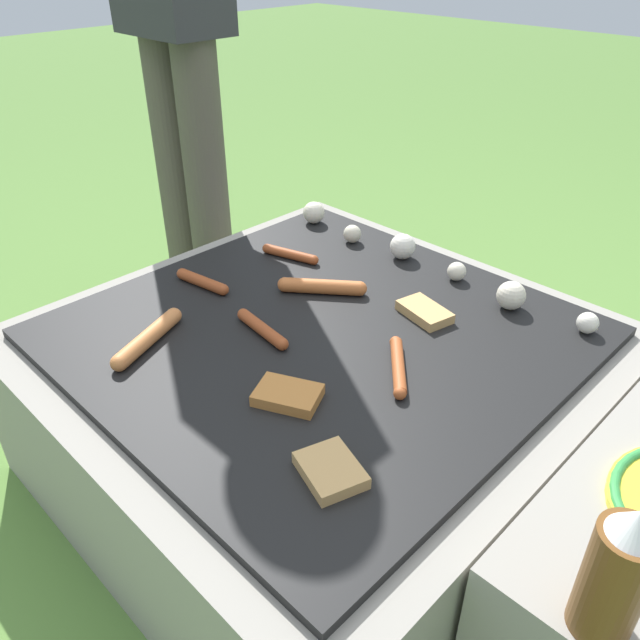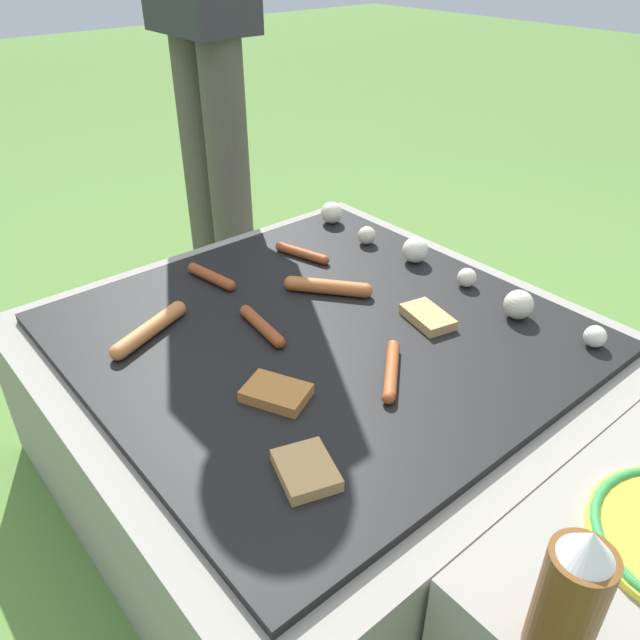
# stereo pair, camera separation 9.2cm
# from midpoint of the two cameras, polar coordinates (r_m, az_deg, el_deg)

# --- Properties ---
(ground_plane) EXTENTS (14.00, 14.00, 0.00)m
(ground_plane) POSITION_cam_midpoint_polar(r_m,az_deg,el_deg) (1.45, -1.87, -13.26)
(ground_plane) COLOR #567F38
(grill) EXTENTS (0.99, 0.99, 0.37)m
(grill) POSITION_cam_midpoint_polar(r_m,az_deg,el_deg) (1.32, -2.01, -7.68)
(grill) COLOR gray
(grill) RESTS_ON ground_plane
(sausage_mid_right) EXTENTS (0.15, 0.06, 0.02)m
(sausage_mid_right) POSITION_cam_midpoint_polar(r_m,az_deg,el_deg) (1.47, -4.57, 5.99)
(sausage_mid_right) COLOR #93421E
(sausage_mid_right) RESTS_ON grill
(sausage_back_right) EXTENTS (0.12, 0.13, 0.02)m
(sausage_back_right) POSITION_cam_midpoint_polar(r_m,az_deg,el_deg) (1.09, 4.72, -4.30)
(sausage_back_right) COLOR #A34C23
(sausage_back_right) RESTS_ON grill
(sausage_front_left) EXTENTS (0.15, 0.04, 0.02)m
(sausage_front_left) POSITION_cam_midpoint_polar(r_m,az_deg,el_deg) (1.38, -12.61, 3.41)
(sausage_front_left) COLOR #93421E
(sausage_front_left) RESTS_ON grill
(sausage_front_center) EXTENTS (0.16, 0.04, 0.02)m
(sausage_front_center) POSITION_cam_midpoint_polar(r_m,az_deg,el_deg) (1.20, -7.51, -0.86)
(sausage_front_center) COLOR #93421E
(sausage_front_center) RESTS_ON grill
(sausage_front_right) EXTENTS (0.09, 0.19, 0.03)m
(sausage_front_right) POSITION_cam_midpoint_polar(r_m,az_deg,el_deg) (1.21, -17.58, -1.62)
(sausage_front_right) COLOR #C6753D
(sausage_front_right) RESTS_ON grill
(sausage_back_center) EXTENTS (0.16, 0.13, 0.03)m
(sausage_back_center) POSITION_cam_midpoint_polar(r_m,az_deg,el_deg) (1.32, -1.82, 3.03)
(sausage_back_center) COLOR #B7602D
(sausage_back_center) RESTS_ON grill
(bread_slice_left) EXTENTS (0.12, 0.10, 0.02)m
(bread_slice_left) POSITION_cam_midpoint_polar(r_m,az_deg,el_deg) (0.91, -2.02, -13.66)
(bread_slice_left) COLOR tan
(bread_slice_left) RESTS_ON grill
(bread_slice_right) EXTENTS (0.13, 0.11, 0.02)m
(bread_slice_right) POSITION_cam_midpoint_polar(r_m,az_deg,el_deg) (1.03, -5.54, -6.92)
(bread_slice_right) COLOR #B27033
(bread_slice_right) RESTS_ON grill
(bread_slice_center) EXTENTS (0.12, 0.09, 0.02)m
(bread_slice_center) POSITION_cam_midpoint_polar(r_m,az_deg,el_deg) (1.25, 7.47, 0.70)
(bread_slice_center) COLOR tan
(bread_slice_center) RESTS_ON grill
(mushroom_row) EXTENTS (0.79, 0.08, 0.06)m
(mushroom_row) POSITION_cam_midpoint_polar(r_m,az_deg,el_deg) (1.44, 6.98, 5.90)
(mushroom_row) COLOR beige
(mushroom_row) RESTS_ON grill
(condiment_bottle) EXTENTS (0.07, 0.07, 0.19)m
(condiment_bottle) POSITION_cam_midpoint_polar(r_m,az_deg,el_deg) (0.75, 22.12, -20.92)
(condiment_bottle) COLOR brown
(condiment_bottle) RESTS_ON side_ledge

